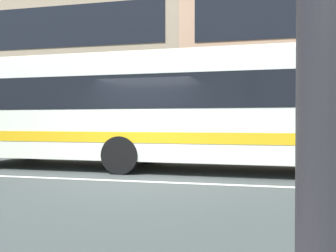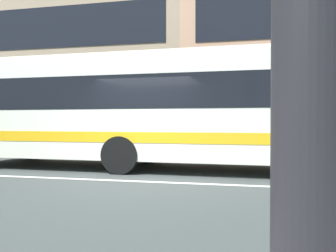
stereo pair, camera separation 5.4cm
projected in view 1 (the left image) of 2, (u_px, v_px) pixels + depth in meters
ground_plane at (132, 181)px, 7.82m from camera, size 160.00×160.00×0.00m
lane_centre_line at (132, 181)px, 7.82m from camera, size 60.00×0.16×0.01m
apartment_block_left at (59, 59)px, 23.18m from camera, size 18.22×8.56×11.32m
transit_bus at (160, 107)px, 9.83m from camera, size 12.23×2.90×3.25m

